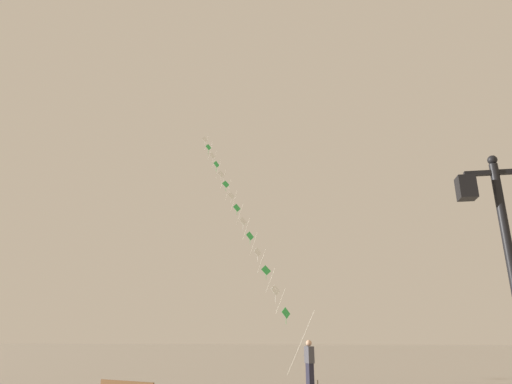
% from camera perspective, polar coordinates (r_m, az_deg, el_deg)
% --- Properties ---
extents(ground_plane, '(160.00, 160.00, 0.00)m').
position_cam_1_polar(ground_plane, '(20.84, 13.19, -22.85)').
color(ground_plane, gray).
extents(twin_lantern_lamp_post, '(1.26, 0.28, 4.82)m').
position_cam_1_polar(twin_lantern_lamp_post, '(8.20, 29.79, -5.51)').
color(twin_lantern_lamp_post, black).
rests_on(twin_lantern_lamp_post, ground_plane).
extents(kite_train, '(9.27, 13.57, 17.80)m').
position_cam_1_polar(kite_train, '(28.10, -2.52, -2.07)').
color(kite_train, brown).
rests_on(kite_train, ground_plane).
extents(kite_flyer, '(0.44, 0.61, 1.71)m').
position_cam_1_polar(kite_flyer, '(17.84, 6.95, -21.12)').
color(kite_flyer, '#1E1E2D').
rests_on(kite_flyer, ground_plane).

